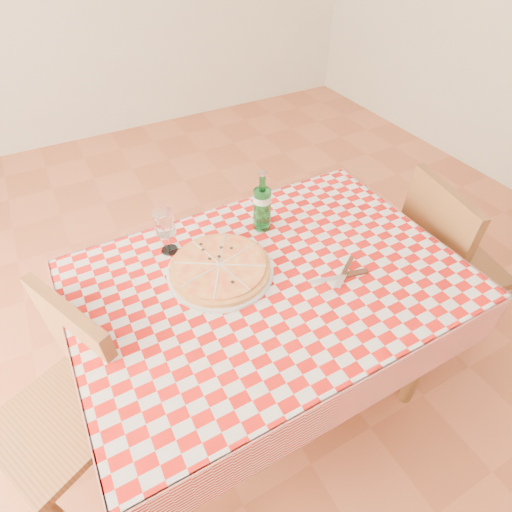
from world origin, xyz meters
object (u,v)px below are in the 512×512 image
(water_bottle, at_px, (262,201))
(wine_glass, at_px, (166,232))
(chair_near, at_px, (441,256))
(pizza_plate, at_px, (220,267))
(chair_far, at_px, (73,393))
(dining_table, at_px, (269,297))

(water_bottle, distance_m, wine_glass, 0.36)
(chair_near, bearing_deg, pizza_plate, -177.30)
(chair_far, xyz_separation_m, wine_glass, (0.46, 0.22, 0.35))
(wine_glass, bearing_deg, dining_table, -49.41)
(wine_glass, bearing_deg, chair_near, -16.95)
(dining_table, relative_size, pizza_plate, 3.29)
(dining_table, bearing_deg, water_bottle, 66.35)
(chair_far, distance_m, water_bottle, 0.93)
(dining_table, height_order, chair_near, chair_near)
(chair_far, relative_size, pizza_plate, 2.35)
(chair_far, distance_m, pizza_plate, 0.65)
(dining_table, distance_m, wine_glass, 0.43)
(dining_table, distance_m, pizza_plate, 0.21)
(chair_near, xyz_separation_m, water_bottle, (-0.76, 0.30, 0.38))
(dining_table, bearing_deg, pizza_plate, 142.62)
(dining_table, bearing_deg, wine_glass, 130.59)
(chair_near, height_order, wine_glass, wine_glass)
(pizza_plate, bearing_deg, wine_glass, 121.37)
(wine_glass, bearing_deg, chair_far, -154.41)
(dining_table, xyz_separation_m, wine_glass, (-0.25, 0.29, 0.19))
(water_bottle, relative_size, wine_glass, 1.42)
(chair_far, bearing_deg, wine_glass, -178.60)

